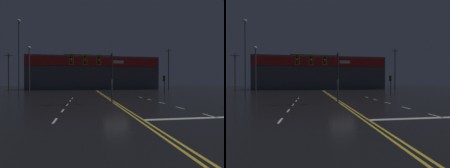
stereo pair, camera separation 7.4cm
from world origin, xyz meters
TOP-DOWN VIEW (x-y plane):
  - ground_plane at (0.00, 0.00)m, footprint 200.00×200.00m
  - road_markings at (0.93, -1.48)m, footprint 14.58×60.00m
  - traffic_signal_median at (-2.50, 0.75)m, footprint 4.98×0.36m
  - traffic_signal_corner_northeast at (10.24, 10.52)m, footprint 0.42×0.36m
  - streetlight_near_right at (-12.86, 15.22)m, footprint 0.56×0.56m
  - streetlight_median_approach at (-13.27, 11.54)m, footprint 0.56×0.56m
  - building_backdrop at (0.00, 39.68)m, footprint 39.98×10.23m
  - utility_pole_row at (1.99, 32.55)m, footprint 47.57×0.26m

SIDE VIEW (x-z plane):
  - ground_plane at x=0.00m, z-range 0.00..0.00m
  - road_markings at x=0.93m, z-range 0.00..0.01m
  - traffic_signal_corner_northeast at x=10.24m, z-range 0.79..4.16m
  - traffic_signal_median at x=-2.50m, z-range 1.51..6.82m
  - building_backdrop at x=0.00m, z-range 0.02..10.19m
  - streetlight_near_right at x=-12.86m, z-range 1.26..9.84m
  - utility_pole_row at x=1.99m, z-range -0.36..12.09m
  - streetlight_median_approach at x=-13.27m, z-range 1.41..13.42m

